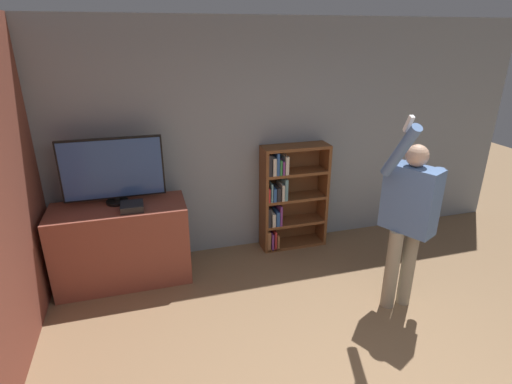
# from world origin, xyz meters

# --- Properties ---
(wall_back) EXTENTS (6.81, 0.06, 2.70)m
(wall_back) POSITION_xyz_m (0.00, 3.16, 1.35)
(wall_back) COLOR gray
(wall_back) RESTS_ON ground_plane
(tv_ledge) EXTENTS (1.36, 0.58, 0.87)m
(tv_ledge) POSITION_xyz_m (-1.66, 2.74, 0.43)
(tv_ledge) COLOR brown
(tv_ledge) RESTS_ON ground_plane
(television) EXTENTS (1.01, 0.22, 0.69)m
(television) POSITION_xyz_m (-1.66, 2.84, 1.22)
(television) COLOR black
(television) RESTS_ON tv_ledge
(game_console) EXTENTS (0.22, 0.23, 0.07)m
(game_console) POSITION_xyz_m (-1.51, 2.62, 0.90)
(game_console) COLOR black
(game_console) RESTS_ON tv_ledge
(bookshelf) EXTENTS (0.81, 0.28, 1.30)m
(bookshelf) POSITION_xyz_m (0.29, 2.98, 0.66)
(bookshelf) COLOR brown
(bookshelf) RESTS_ON ground_plane
(person) EXTENTS (0.61, 0.57, 1.93)m
(person) POSITION_xyz_m (0.91, 1.54, 0.99)
(person) COLOR gray
(person) RESTS_ON ground_plane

